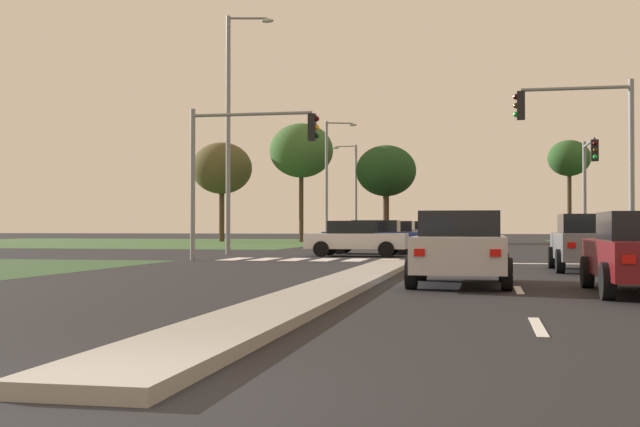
# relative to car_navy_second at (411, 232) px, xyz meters

# --- Properties ---
(ground_plane) EXTENTS (200.00, 200.00, 0.00)m
(ground_plane) POSITION_rel_car_navy_second_xyz_m (2.17, -22.47, -0.81)
(ground_plane) COLOR black
(grass_verge_far_left) EXTENTS (35.00, 35.00, 0.01)m
(grass_verge_far_left) POSITION_rel_car_navy_second_xyz_m (-23.33, 2.03, -0.81)
(grass_verge_far_left) COLOR #385B2D
(grass_verge_far_left) RESTS_ON ground
(median_island_near) EXTENTS (1.20, 22.00, 0.14)m
(median_island_near) POSITION_rel_car_navy_second_xyz_m (2.17, -41.47, -0.74)
(median_island_near) COLOR gray
(median_island_near) RESTS_ON ground
(median_island_far) EXTENTS (1.20, 36.00, 0.14)m
(median_island_far) POSITION_rel_car_navy_second_xyz_m (2.17, 2.53, -0.74)
(median_island_far) COLOR gray
(median_island_far) RESTS_ON ground
(lane_dash_near) EXTENTS (0.14, 2.00, 0.01)m
(lane_dash_near) POSITION_rel_car_navy_second_xyz_m (5.67, -47.22, -0.80)
(lane_dash_near) COLOR silver
(lane_dash_near) RESTS_ON ground
(lane_dash_second) EXTENTS (0.14, 2.00, 0.01)m
(lane_dash_second) POSITION_rel_car_navy_second_xyz_m (5.67, -41.22, -0.80)
(lane_dash_second) COLOR silver
(lane_dash_second) RESTS_ON ground
(lane_dash_third) EXTENTS (0.14, 2.00, 0.01)m
(lane_dash_third) POSITION_rel_car_navy_second_xyz_m (5.67, -35.22, -0.80)
(lane_dash_third) COLOR silver
(lane_dash_third) RESTS_ON ground
(lane_dash_fourth) EXTENTS (0.14, 2.00, 0.01)m
(lane_dash_fourth) POSITION_rel_car_navy_second_xyz_m (5.67, -29.22, -0.80)
(lane_dash_fourth) COLOR silver
(lane_dash_fourth) RESTS_ON ground
(stop_bar_near) EXTENTS (6.40, 0.50, 0.01)m
(stop_bar_near) POSITION_rel_car_navy_second_xyz_m (5.97, -29.47, -0.80)
(stop_bar_near) COLOR silver
(stop_bar_near) RESTS_ON ground
(crosswalk_bar_near) EXTENTS (0.70, 2.80, 0.01)m
(crosswalk_bar_near) POSITION_rel_car_navy_second_xyz_m (-4.23, -27.67, -0.80)
(crosswalk_bar_near) COLOR silver
(crosswalk_bar_near) RESTS_ON ground
(crosswalk_bar_second) EXTENTS (0.70, 2.80, 0.01)m
(crosswalk_bar_second) POSITION_rel_car_navy_second_xyz_m (-3.08, -27.67, -0.80)
(crosswalk_bar_second) COLOR silver
(crosswalk_bar_second) RESTS_ON ground
(crosswalk_bar_third) EXTENTS (0.70, 2.80, 0.01)m
(crosswalk_bar_third) POSITION_rel_car_navy_second_xyz_m (-1.93, -27.67, -0.80)
(crosswalk_bar_third) COLOR silver
(crosswalk_bar_third) RESTS_ON ground
(crosswalk_bar_fourth) EXTENTS (0.70, 2.80, 0.01)m
(crosswalk_bar_fourth) POSITION_rel_car_navy_second_xyz_m (-0.78, -27.67, -0.80)
(crosswalk_bar_fourth) COLOR silver
(crosswalk_bar_fourth) RESTS_ON ground
(crosswalk_bar_fifth) EXTENTS (0.70, 2.80, 0.01)m
(crosswalk_bar_fifth) POSITION_rel_car_navy_second_xyz_m (0.37, -27.67, -0.80)
(crosswalk_bar_fifth) COLOR silver
(crosswalk_bar_fifth) RESTS_ON ground
(crosswalk_bar_sixth) EXTENTS (0.70, 2.80, 0.01)m
(crosswalk_bar_sixth) POSITION_rel_car_navy_second_xyz_m (1.52, -27.67, -0.80)
(crosswalk_bar_sixth) COLOR silver
(crosswalk_bar_sixth) RESTS_ON ground
(car_navy_second) EXTENTS (1.96, 4.42, 1.59)m
(car_navy_second) POSITION_rel_car_navy_second_xyz_m (0.00, 0.00, 0.00)
(car_navy_second) COLOR #161E47
(car_navy_second) RESTS_ON ground
(car_silver_third) EXTENTS (2.06, 4.28, 1.56)m
(car_silver_third) POSITION_rel_car_navy_second_xyz_m (4.52, -40.08, -0.01)
(car_silver_third) COLOR #B7B7BC
(car_silver_third) RESTS_ON ground
(car_grey_fourth) EXTENTS (2.00, 4.22, 1.58)m
(car_grey_fourth) POSITION_rel_car_navy_second_xyz_m (7.86, -33.81, -0.01)
(car_grey_fourth) COLOR slate
(car_grey_fourth) RESTS_ON ground
(car_red_fifth) EXTENTS (2.00, 4.47, 1.56)m
(car_red_fifth) POSITION_rel_car_navy_second_xyz_m (-0.05, 6.13, -0.01)
(car_red_fifth) COLOR #A31919
(car_red_fifth) RESTS_ON ground
(car_blue_sixth) EXTENTS (4.44, 1.96, 1.51)m
(car_blue_sixth) POSITION_rel_car_navy_second_xyz_m (0.10, -20.69, -0.04)
(car_blue_sixth) COLOR navy
(car_blue_sixth) RESTS_ON ground
(car_black_seventh) EXTENTS (2.10, 4.51, 1.55)m
(car_black_seventh) POSITION_rel_car_navy_second_xyz_m (-0.01, -8.19, -0.01)
(car_black_seventh) COLOR black
(car_black_seventh) RESTS_ON ground
(car_white_eighth) EXTENTS (4.17, 2.02, 1.47)m
(car_white_eighth) POSITION_rel_car_navy_second_xyz_m (-0.21, -23.92, -0.06)
(car_white_eighth) COLOR silver
(car_white_eighth) RESTS_ON ground
(traffic_signal_near_right) EXTENTS (3.89, 0.32, 6.10)m
(traffic_signal_near_right) POSITION_rel_car_navy_second_xyz_m (8.46, -29.07, 3.31)
(traffic_signal_near_right) COLOR gray
(traffic_signal_near_right) RESTS_ON ground
(traffic_signal_near_left) EXTENTS (4.80, 0.32, 5.53)m
(traffic_signal_near_left) POSITION_rel_car_navy_second_xyz_m (-3.69, -29.07, 3.01)
(traffic_signal_near_left) COLOR gray
(traffic_signal_near_left) RESTS_ON ground
(traffic_signal_far_right) EXTENTS (0.32, 4.19, 5.35)m
(traffic_signal_far_right) POSITION_rel_car_navy_second_xyz_m (9.77, -17.39, 2.86)
(traffic_signal_far_right) COLOR gray
(traffic_signal_far_right) RESTS_ON ground
(street_lamp_second) EXTENTS (2.05, 0.59, 10.43)m
(street_lamp_second) POSITION_rel_car_navy_second_xyz_m (-5.81, -23.16, 4.93)
(street_lamp_second) COLOR gray
(street_lamp_second) RESTS_ON ground
(street_lamp_third) EXTENTS (2.16, 0.91, 8.65)m
(street_lamp_third) POSITION_rel_car_navy_second_xyz_m (-5.77, -0.28, 4.05)
(street_lamp_third) COLOR gray
(street_lamp_third) RESTS_ON ground
(street_lamp_fourth) EXTENTS (2.24, 0.61, 8.32)m
(street_lamp_fourth) POSITION_rel_car_navy_second_xyz_m (-6.15, 13.33, 3.87)
(street_lamp_fourth) COLOR gray
(street_lamp_fourth) RESTS_ON ground
(pedestrian_at_median) EXTENTS (0.34, 0.34, 1.79)m
(pedestrian_at_median) POSITION_rel_car_navy_second_xyz_m (2.41, -10.22, 0.42)
(pedestrian_at_median) COLOR #232833
(pedestrian_at_median) RESTS_ON median_island_far
(treeline_near) EXTENTS (4.94, 4.94, 8.08)m
(treeline_near) POSITION_rel_car_navy_second_xyz_m (-16.04, 6.92, 5.14)
(treeline_near) COLOR #423323
(treeline_near) RESTS_ON ground
(treeline_second) EXTENTS (5.05, 5.05, 9.39)m
(treeline_second) POSITION_rel_car_navy_second_xyz_m (-9.24, 6.24, 6.40)
(treeline_second) COLOR #423323
(treeline_second) RESTS_ON ground
(treeline_third) EXTENTS (4.65, 4.65, 7.52)m
(treeline_third) POSITION_rel_car_navy_second_xyz_m (-2.48, 6.09, 4.70)
(treeline_third) COLOR #423323
(treeline_third) RESTS_ON ground
(treeline_fourth) EXTENTS (3.23, 3.23, 7.81)m
(treeline_fourth) POSITION_rel_car_navy_second_xyz_m (11.33, 7.79, 5.55)
(treeline_fourth) COLOR #423323
(treeline_fourth) RESTS_ON ground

